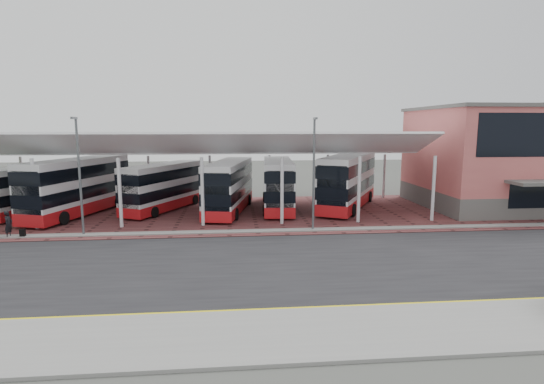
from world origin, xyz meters
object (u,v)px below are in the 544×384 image
Objects in this scene: terminal at (521,157)px; bus_0 at (39,189)px; bus_2 at (165,187)px; bus_5 at (348,182)px; bus_1 at (78,187)px; bus_4 at (278,184)px; pedestrian at (8,224)px; bus_3 at (229,187)px.

terminal is 43.49m from bus_0.
bus_2 is 0.86× the size of bus_5.
bus_0 is 0.87× the size of bus_5.
bus_0 is at bearing 178.86° from bus_1.
terminal is 1.69× the size of bus_4.
terminal is 1.84× the size of bus_2.
pedestrian is at bearing -88.09° from bus_1.
terminal is at bearing 26.55° from bus_5.
terminal is at bearing -74.47° from pedestrian.
bus_4 is (4.38, 1.06, 0.01)m from bus_3.
bus_5 is at bearing 2.52° from bus_4.
bus_4 is (17.03, 1.16, -0.15)m from bus_1.
bus_1 is 17.07m from bus_4.
bus_5 is at bearing 24.18° from bus_2.
terminal is 22.81m from bus_4.
bus_5 is (27.19, -0.28, 0.37)m from bus_0.
pedestrian is at bearing -58.03° from bus_0.
bus_0 is 0.92× the size of bus_3.
bus_0 is 27.19m from bus_5.
bus_1 is 12.65m from bus_3.
bus_3 is at bearing 17.98° from bus_1.
bus_1 is at bearing -142.01° from bus_2.
bus_2 reaches higher than pedestrian.
bus_3 is at bearing -179.28° from terminal.
bus_0 is at bearing 178.93° from terminal.
bus_4 reaches higher than bus_0.
bus_1 is 1.08× the size of bus_4.
bus_0 is at bearing -152.21° from bus_5.
bus_4 is 5.95× the size of pedestrian.
bus_5 is (23.49, 0.97, 0.05)m from bus_1.
bus_2 reaches higher than bus_0.
pedestrian is (-8.97, -8.84, -1.13)m from bus_2.
bus_2 is at bearing -177.58° from bus_4.
bus_4 is 20.94m from pedestrian.
bus_4 is at bearing 24.51° from bus_3.
bus_2 is (-32.79, 1.03, -2.55)m from terminal.
pedestrian is (-25.54, -8.33, -1.49)m from bus_5.
bus_5 reaches higher than bus_4.
bus_5 is (16.57, -0.51, 0.35)m from bus_2.
bus_4 is at bearing 24.14° from bus_2.
bus_3 is 4.50m from bus_4.
terminal is 39.77m from bus_1.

